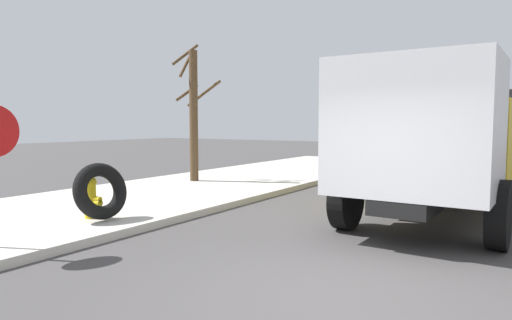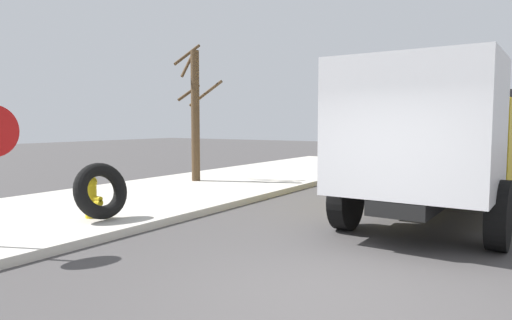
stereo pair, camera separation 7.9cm
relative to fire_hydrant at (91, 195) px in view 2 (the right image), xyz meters
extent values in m
plane|color=#423F3F|center=(-0.98, -5.23, -0.58)|extent=(80.00, 80.00, 0.00)
cube|color=#BCB7AD|center=(-0.98, 1.27, -0.51)|extent=(36.00, 5.00, 0.15)
cylinder|color=yellow|center=(0.00, 0.01, -0.12)|extent=(0.22, 0.22, 0.62)
sphere|color=yellow|center=(0.00, 0.01, 0.25)|extent=(0.25, 0.25, 0.25)
cylinder|color=yellow|center=(0.00, -0.19, -0.05)|extent=(0.10, 0.18, 0.10)
cylinder|color=yellow|center=(0.00, 0.21, -0.05)|extent=(0.10, 0.18, 0.10)
cylinder|color=yellow|center=(0.00, -0.19, -0.12)|extent=(0.12, 0.18, 0.12)
torus|color=black|center=(-0.02, -0.32, 0.12)|extent=(1.13, 0.66, 1.10)
cube|color=gold|center=(5.72, -5.55, 1.02)|extent=(4.86, 2.61, 1.60)
cube|color=silver|center=(2.12, -5.46, 1.32)|extent=(2.06, 2.55, 2.20)
cube|color=black|center=(4.62, -5.52, 0.09)|extent=(7.02, 1.06, 0.24)
cylinder|color=black|center=(2.29, -6.72, -0.03)|extent=(1.11, 0.33, 1.10)
cylinder|color=black|center=(2.35, -4.22, -0.03)|extent=(1.11, 0.33, 1.10)
cylinder|color=black|center=(6.95, -4.32, -0.03)|extent=(1.11, 0.33, 1.10)
cube|color=slate|center=(15.18, -5.10, 1.02)|extent=(4.81, 2.52, 1.60)
cube|color=black|center=(11.58, -5.11, 1.32)|extent=(2.01, 2.51, 2.20)
cube|color=black|center=(14.08, -5.11, 0.09)|extent=(7.00, 0.92, 0.24)
cylinder|color=black|center=(11.77, -3.86, -0.03)|extent=(1.10, 0.30, 1.10)
cylinder|color=black|center=(16.37, -3.85, -0.03)|extent=(1.10, 0.30, 1.10)
cube|color=orange|center=(19.83, -4.79, 1.02)|extent=(4.85, 2.60, 1.60)
cube|color=maroon|center=(23.43, -4.87, 1.32)|extent=(2.05, 2.54, 2.20)
cube|color=black|center=(20.93, -4.81, 0.09)|extent=(7.02, 1.05, 0.24)
cylinder|color=black|center=(23.26, -3.61, -0.03)|extent=(1.11, 0.32, 1.10)
cylinder|color=black|center=(18.66, -3.51, -0.03)|extent=(1.11, 0.32, 1.10)
cube|color=#237033|center=(34.09, -3.51, 1.02)|extent=(4.87, 2.64, 1.60)
cube|color=maroon|center=(30.49, -3.40, 1.32)|extent=(2.07, 2.56, 2.20)
cube|color=black|center=(32.99, -3.47, 0.09)|extent=(7.02, 1.11, 0.24)
cylinder|color=black|center=(30.66, -4.65, -0.03)|extent=(1.11, 0.33, 1.10)
cylinder|color=black|center=(30.73, -2.16, -0.03)|extent=(1.11, 0.33, 1.10)
cylinder|color=black|center=(35.25, -4.79, -0.03)|extent=(1.11, 0.33, 1.10)
cylinder|color=black|center=(35.33, -2.29, -0.03)|extent=(1.11, 0.33, 1.10)
cylinder|color=#4C3823|center=(5.44, 2.01, 1.59)|extent=(0.26, 0.26, 4.04)
cylinder|color=#4C3823|center=(5.55, 2.36, 2.34)|extent=(0.79, 0.34, 0.57)
cylinder|color=#4C3823|center=(5.42, 2.29, 3.18)|extent=(0.65, 0.14, 0.80)
cylinder|color=#4C3823|center=(5.58, 2.43, 3.53)|extent=(0.94, 0.38, 0.75)
cylinder|color=#4C3823|center=(6.04, 2.08, 2.33)|extent=(0.24, 1.26, 0.83)
camera|label=1|loc=(-5.58, -7.25, 1.38)|focal=32.03mm
camera|label=2|loc=(-5.54, -7.32, 1.38)|focal=32.03mm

